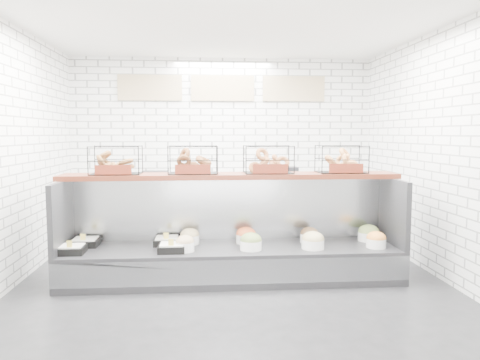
{
  "coord_description": "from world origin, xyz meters",
  "views": [
    {
      "loc": [
        -0.35,
        -5.18,
        1.75
      ],
      "look_at": [
        0.11,
        0.45,
        1.19
      ],
      "focal_mm": 35.0,
      "sensor_mm": 36.0,
      "label": 1
    }
  ],
  "objects": [
    {
      "name": "prep_counter",
      "position": [
        -0.01,
        2.43,
        0.47
      ],
      "size": [
        4.0,
        0.6,
        1.2
      ],
      "color": "#93969B",
      "rests_on": "ground"
    },
    {
      "name": "display_case",
      "position": [
        0.02,
        0.34,
        0.33
      ],
      "size": [
        4.0,
        0.9,
        1.2
      ],
      "color": "black",
      "rests_on": "ground"
    },
    {
      "name": "ground",
      "position": [
        0.0,
        0.0,
        0.0
      ],
      "size": [
        5.5,
        5.5,
        0.0
      ],
      "primitive_type": "plane",
      "color": "black",
      "rests_on": "ground"
    },
    {
      "name": "bagel_shelf",
      "position": [
        0.0,
        0.52,
        1.38
      ],
      "size": [
        4.1,
        0.5,
        0.4
      ],
      "color": "#491A0F",
      "rests_on": "display_case"
    },
    {
      "name": "room_shell",
      "position": [
        0.0,
        0.6,
        2.06
      ],
      "size": [
        5.02,
        5.51,
        3.01
      ],
      "color": "white",
      "rests_on": "ground"
    }
  ]
}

